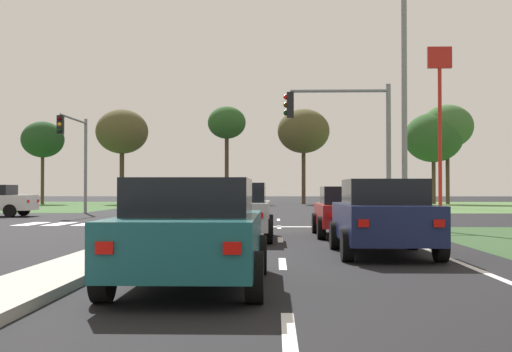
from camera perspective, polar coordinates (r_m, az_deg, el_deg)
name	(u,v)px	position (r m, az deg, el deg)	size (l,w,h in m)	color
ground_plane	(205,219)	(32.03, -4.38, -3.62)	(200.00, 200.00, 0.00)	black
median_island_near	(100,258)	(13.32, -13.09, -6.80)	(1.20, 22.00, 0.14)	#ADA89E
median_island_far	(236,205)	(56.93, -1.72, -2.46)	(1.20, 36.00, 0.14)	gray
lane_dash_near	(289,332)	(6.69, 2.81, -13.10)	(0.14, 2.00, 0.01)	silver
lane_dash_second	(283,264)	(12.62, 2.26, -7.44)	(0.14, 2.00, 0.01)	silver
lane_dash_third	(280,240)	(18.60, 2.07, -5.41)	(0.14, 2.00, 0.01)	silver
lane_dash_fourth	(279,227)	(24.58, 1.98, -4.36)	(0.14, 2.00, 0.01)	silver
lane_dash_fifth	(278,220)	(30.58, 1.92, -3.73)	(0.14, 2.00, 0.01)	silver
edge_line_right	(446,257)	(14.32, 15.84, -6.65)	(0.14, 24.00, 0.01)	silver
stop_bar_near	(287,227)	(24.86, 2.67, -4.33)	(6.40, 0.50, 0.01)	silver
crosswalk_bar_near	(31,224)	(28.39, -18.51, -3.87)	(0.70, 2.80, 0.01)	silver
crosswalk_bar_second	(60,224)	(28.01, -16.29, -3.92)	(0.70, 2.80, 0.01)	silver
crosswalk_bar_third	(88,224)	(27.68, -14.02, -3.97)	(0.70, 2.80, 0.01)	silver
crosswalk_bar_fourth	(117,224)	(27.39, -11.70, -4.01)	(0.70, 2.80, 0.01)	silver
crosswalk_bar_fifth	(146,224)	(27.15, -9.33, -4.04)	(0.70, 2.80, 0.01)	silver
car_navy_near	(383,217)	(14.45, 10.72, -3.40)	(2.00, 4.19, 1.60)	#161E47
car_silver_third	(236,211)	(18.59, -1.74, -2.96)	(2.07, 4.56, 1.56)	#B7B7BC
car_red_fourth	(347,211)	(20.12, 7.76, -2.94)	(1.94, 4.17, 1.47)	#A31919
car_teal_fifth	(192,231)	(9.67, -5.42, -4.70)	(2.09, 4.43, 1.55)	#19565B
traffic_signal_far_left	(76,146)	(38.30, -14.99, 2.49)	(0.32, 4.91, 5.46)	gray
traffic_signal_near_right	(349,129)	(25.47, 7.93, 3.97)	(4.03, 0.32, 5.34)	gray
street_lamp_second	(404,71)	(24.91, 12.44, 8.72)	(0.79, 1.92, 10.24)	gray
pedestrian_at_median	(217,191)	(41.38, -3.31, -1.29)	(0.34, 0.34, 1.85)	maroon
fastfood_pole_sign	(440,91)	(52.38, 15.31, 6.98)	(1.80, 0.40, 12.04)	red
treeline_near	(43,140)	(67.14, -17.64, 2.94)	(4.03, 4.03, 7.84)	#423323
treeline_second	(122,132)	(65.97, -11.30, 3.68)	(5.01, 5.01, 9.07)	#423323
treeline_third	(227,124)	(64.99, -2.50, 4.46)	(3.67, 3.67, 9.38)	#423323
treeline_fourth	(304,131)	(63.60, 4.05, 3.80)	(4.90, 4.90, 8.96)	#423323
treeline_fifth	(433,138)	(65.67, 14.82, 3.16)	(5.50, 5.50, 8.62)	#423323
treeline_sixth	(447,127)	(66.12, 15.92, 4.03)	(4.85, 4.85, 9.38)	#423323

